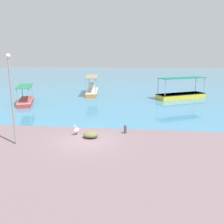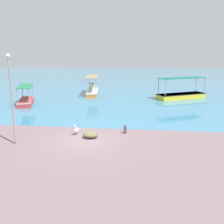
{
  "view_description": "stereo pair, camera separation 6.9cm",
  "coord_description": "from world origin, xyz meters",
  "px_view_note": "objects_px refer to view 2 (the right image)",
  "views": [
    {
      "loc": [
        3.64,
        -16.21,
        5.9
      ],
      "look_at": [
        1.25,
        5.19,
        0.86
      ],
      "focal_mm": 40.0,
      "sensor_mm": 36.0,
      "label": 1
    },
    {
      "loc": [
        3.71,
        -16.2,
        5.9
      ],
      "look_at": [
        1.25,
        5.19,
        0.86
      ],
      "focal_mm": 40.0,
      "sensor_mm": 36.0,
      "label": 2
    }
  ],
  "objects_px": {
    "net_pile": "(90,135)",
    "fishing_boat_near_right": "(93,90)",
    "mooring_bollard": "(125,129)",
    "fishing_boat_far_right": "(26,100)",
    "fishing_boat_center": "(181,95)",
    "lamp_post": "(12,95)",
    "pelican": "(76,130)"
  },
  "relations": [
    {
      "from": "fishing_boat_center",
      "to": "lamp_post",
      "type": "distance_m",
      "value": 23.64
    },
    {
      "from": "net_pile",
      "to": "fishing_boat_center",
      "type": "bearing_deg",
      "value": 62.56
    },
    {
      "from": "fishing_boat_center",
      "to": "pelican",
      "type": "xyz_separation_m",
      "value": [
        -10.14,
        -16.68,
        -0.16
      ]
    },
    {
      "from": "mooring_bollard",
      "to": "net_pile",
      "type": "height_order",
      "value": "mooring_bollard"
    },
    {
      "from": "fishing_boat_far_right",
      "to": "net_pile",
      "type": "distance_m",
      "value": 15.2
    },
    {
      "from": "fishing_boat_far_right",
      "to": "pelican",
      "type": "height_order",
      "value": "fishing_boat_far_right"
    },
    {
      "from": "pelican",
      "to": "lamp_post",
      "type": "bearing_deg",
      "value": -145.77
    },
    {
      "from": "fishing_boat_center",
      "to": "pelican",
      "type": "bearing_deg",
      "value": -121.3
    },
    {
      "from": "pelican",
      "to": "fishing_boat_near_right",
      "type": "bearing_deg",
      "value": 97.36
    },
    {
      "from": "pelican",
      "to": "fishing_boat_far_right",
      "type": "bearing_deg",
      "value": 129.9
    },
    {
      "from": "net_pile",
      "to": "fishing_boat_near_right",
      "type": "bearing_deg",
      "value": 100.47
    },
    {
      "from": "fishing_boat_far_right",
      "to": "fishing_boat_near_right",
      "type": "xyz_separation_m",
      "value": [
        6.5,
        8.43,
        0.13
      ]
    },
    {
      "from": "lamp_post",
      "to": "pelican",
      "type": "bearing_deg",
      "value": 34.23
    },
    {
      "from": "fishing_boat_far_right",
      "to": "mooring_bollard",
      "type": "height_order",
      "value": "fishing_boat_far_right"
    },
    {
      "from": "fishing_boat_far_right",
      "to": "lamp_post",
      "type": "xyz_separation_m",
      "value": [
        5.43,
        -13.13,
        2.86
      ]
    },
    {
      "from": "fishing_boat_center",
      "to": "net_pile",
      "type": "bearing_deg",
      "value": -117.44
    },
    {
      "from": "fishing_boat_center",
      "to": "pelican",
      "type": "relative_size",
      "value": 8.61
    },
    {
      "from": "fishing_boat_far_right",
      "to": "lamp_post",
      "type": "height_order",
      "value": "lamp_post"
    },
    {
      "from": "fishing_boat_center",
      "to": "net_pile",
      "type": "xyz_separation_m",
      "value": [
        -8.96,
        -17.27,
        -0.3
      ]
    },
    {
      "from": "fishing_boat_far_right",
      "to": "fishing_boat_center",
      "type": "bearing_deg",
      "value": 17.3
    },
    {
      "from": "fishing_boat_near_right",
      "to": "fishing_boat_center",
      "type": "bearing_deg",
      "value": -11.13
    },
    {
      "from": "fishing_boat_far_right",
      "to": "mooring_bollard",
      "type": "bearing_deg",
      "value": -38.52
    },
    {
      "from": "pelican",
      "to": "mooring_bollard",
      "type": "bearing_deg",
      "value": 11.46
    },
    {
      "from": "fishing_boat_far_right",
      "to": "net_pile",
      "type": "xyz_separation_m",
      "value": [
        10.15,
        -11.32,
        -0.23
      ]
    },
    {
      "from": "fishing_boat_near_right",
      "to": "pelican",
      "type": "height_order",
      "value": "fishing_boat_near_right"
    },
    {
      "from": "fishing_boat_far_right",
      "to": "mooring_bollard",
      "type": "xyz_separation_m",
      "value": [
        12.56,
        -10.0,
        -0.09
      ]
    },
    {
      "from": "mooring_bollard",
      "to": "fishing_boat_far_right",
      "type": "bearing_deg",
      "value": 141.48
    },
    {
      "from": "fishing_boat_center",
      "to": "mooring_bollard",
      "type": "relative_size",
      "value": 10.12
    },
    {
      "from": "fishing_boat_center",
      "to": "mooring_bollard",
      "type": "height_order",
      "value": "fishing_boat_center"
    },
    {
      "from": "net_pile",
      "to": "fishing_boat_far_right",
      "type": "bearing_deg",
      "value": 131.88
    },
    {
      "from": "mooring_bollard",
      "to": "fishing_boat_near_right",
      "type": "bearing_deg",
      "value": 108.22
    },
    {
      "from": "fishing_boat_center",
      "to": "fishing_boat_near_right",
      "type": "distance_m",
      "value": 12.86
    }
  ]
}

